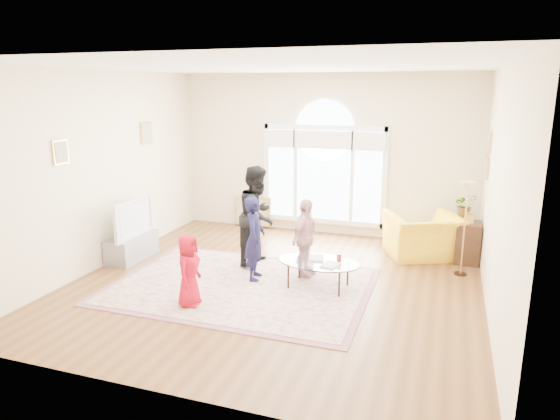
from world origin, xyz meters
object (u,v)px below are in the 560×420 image
(area_rug, at_px, (241,286))
(tv_console, at_px, (132,247))
(armchair, at_px, (423,236))
(coffee_table, at_px, (319,262))
(television, at_px, (130,217))

(area_rug, xyz_separation_m, tv_console, (-2.30, 0.55, 0.20))
(armchair, bearing_deg, coffee_table, 30.34)
(tv_console, xyz_separation_m, coffee_table, (3.42, -0.24, 0.19))
(armchair, bearing_deg, tv_console, -4.87)
(area_rug, relative_size, armchair, 3.05)
(television, relative_size, armchair, 0.96)
(coffee_table, bearing_deg, armchair, 59.38)
(television, bearing_deg, tv_console, 180.00)
(coffee_table, bearing_deg, area_rug, -159.90)
(tv_console, distance_m, armchair, 5.09)
(tv_console, distance_m, coffee_table, 3.43)
(television, distance_m, coffee_table, 3.43)
(area_rug, distance_m, coffee_table, 1.22)
(tv_console, xyz_separation_m, armchair, (4.79, 1.72, 0.17))
(tv_console, bearing_deg, coffee_table, -3.97)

